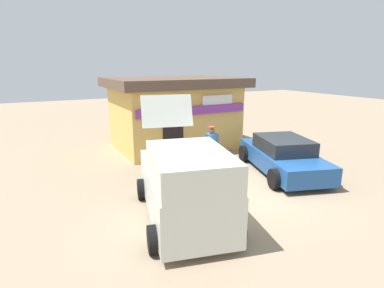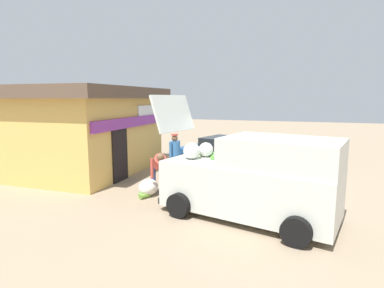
% 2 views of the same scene
% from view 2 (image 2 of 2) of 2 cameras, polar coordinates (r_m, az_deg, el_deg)
% --- Properties ---
extents(ground_plane, '(60.00, 60.00, 0.00)m').
position_cam_2_polar(ground_plane, '(10.38, 10.19, -7.62)').
color(ground_plane, gray).
extents(storefront_bar, '(6.00, 4.52, 3.27)m').
position_cam_2_polar(storefront_bar, '(12.61, -18.56, 2.76)').
color(storefront_bar, '#E0B259').
rests_on(storefront_bar, ground_plane).
extents(delivery_van, '(2.84, 4.69, 2.95)m').
position_cam_2_polar(delivery_van, '(7.46, 11.56, -6.29)').
color(delivery_van, silver).
rests_on(delivery_van, ground_plane).
extents(parked_sedan, '(3.14, 4.64, 1.30)m').
position_cam_2_polar(parked_sedan, '(12.40, 7.14, -1.98)').
color(parked_sedan, '#1E4C8C').
rests_on(parked_sedan, ground_plane).
extents(vendor_standing, '(0.55, 0.42, 1.63)m').
position_cam_2_polar(vendor_standing, '(10.79, -3.21, -1.80)').
color(vendor_standing, '#726047').
rests_on(vendor_standing, ground_plane).
extents(customer_bending, '(0.79, 0.73, 1.32)m').
position_cam_2_polar(customer_bending, '(9.20, -6.08, -4.26)').
color(customer_bending, navy).
rests_on(customer_bending, ground_plane).
extents(unloaded_banana_pile, '(0.92, 0.72, 0.48)m').
position_cam_2_polar(unloaded_banana_pile, '(9.30, -8.16, -8.06)').
color(unloaded_banana_pile, silver).
rests_on(unloaded_banana_pile, ground_plane).
extents(paint_bucket, '(0.29, 0.29, 0.41)m').
position_cam_2_polar(paint_bucket, '(13.73, -4.17, -2.66)').
color(paint_bucket, silver).
rests_on(paint_bucket, ground_plane).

